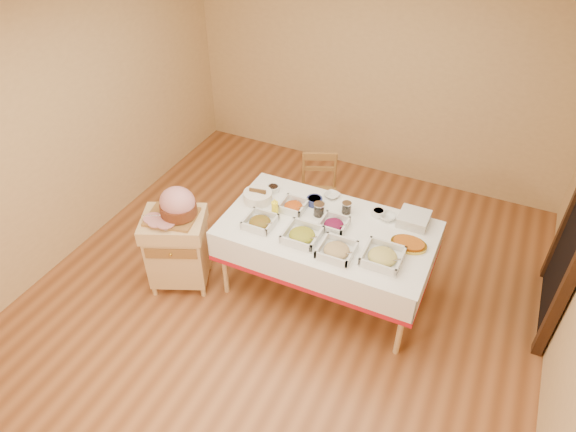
# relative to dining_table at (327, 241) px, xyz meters

# --- Properties ---
(room_shell) EXTENTS (5.00, 5.00, 5.00)m
(room_shell) POSITION_rel_dining_table_xyz_m (-0.30, -0.30, 0.70)
(room_shell) COLOR #98582F
(room_shell) RESTS_ON ground
(dining_table) EXTENTS (1.82, 1.02, 0.76)m
(dining_table) POSITION_rel_dining_table_xyz_m (0.00, 0.00, 0.00)
(dining_table) COLOR #DFB67A
(dining_table) RESTS_ON ground
(butcher_cart) EXTENTS (0.69, 0.64, 0.78)m
(butcher_cart) POSITION_rel_dining_table_xyz_m (-1.28, -0.48, -0.16)
(butcher_cart) COLOR #DFB67A
(butcher_cart) RESTS_ON ground
(dining_chair) EXTENTS (0.50, 0.49, 0.85)m
(dining_chair) POSITION_rel_dining_table_xyz_m (-0.42, 0.84, -0.16)
(dining_chair) COLOR olive
(dining_chair) RESTS_ON ground
(ham_on_board) EXTENTS (0.45, 0.43, 0.30)m
(ham_on_board) POSITION_rel_dining_table_xyz_m (-1.23, -0.45, 0.30)
(ham_on_board) COLOR olive
(ham_on_board) RESTS_ON butcher_cart
(serving_dish_a) EXTENTS (0.26, 0.25, 0.11)m
(serving_dish_a) POSITION_rel_dining_table_xyz_m (-0.54, -0.22, 0.20)
(serving_dish_a) COLOR silver
(serving_dish_a) RESTS_ON dining_table
(serving_dish_b) EXTENTS (0.29, 0.29, 0.12)m
(serving_dish_b) POSITION_rel_dining_table_xyz_m (-0.14, -0.23, 0.20)
(serving_dish_b) COLOR silver
(serving_dish_b) RESTS_ON dining_table
(serving_dish_c) EXTENTS (0.28, 0.28, 0.11)m
(serving_dish_c) POSITION_rel_dining_table_xyz_m (0.19, -0.28, 0.20)
(serving_dish_c) COLOR silver
(serving_dish_c) RESTS_ON dining_table
(serving_dish_d) EXTENTS (0.31, 0.31, 0.12)m
(serving_dish_d) POSITION_rel_dining_table_xyz_m (0.54, -0.19, 0.20)
(serving_dish_d) COLOR silver
(serving_dish_d) RESTS_ON dining_table
(serving_dish_e) EXTENTS (0.23, 0.22, 0.11)m
(serving_dish_e) POSITION_rel_dining_table_xyz_m (-0.38, 0.11, 0.19)
(serving_dish_e) COLOR silver
(serving_dish_e) RESTS_ON dining_table
(serving_dish_f) EXTENTS (0.24, 0.23, 0.11)m
(serving_dish_f) POSITION_rel_dining_table_xyz_m (0.04, 0.02, 0.20)
(serving_dish_f) COLOR silver
(serving_dish_f) RESTS_ON dining_table
(small_bowl_left) EXTENTS (0.12, 0.12, 0.05)m
(small_bowl_left) POSITION_rel_dining_table_xyz_m (-0.67, 0.28, 0.19)
(small_bowl_left) COLOR silver
(small_bowl_left) RESTS_ON dining_table
(small_bowl_mid) EXTENTS (0.15, 0.15, 0.06)m
(small_bowl_mid) POSITION_rel_dining_table_xyz_m (-0.24, 0.26, 0.20)
(small_bowl_mid) COLOR navy
(small_bowl_mid) RESTS_ON dining_table
(small_bowl_right) EXTENTS (0.11, 0.11, 0.06)m
(small_bowl_right) POSITION_rel_dining_table_xyz_m (0.34, 0.34, 0.19)
(small_bowl_right) COLOR silver
(small_bowl_right) RESTS_ON dining_table
(bowl_white_imported) EXTENTS (0.17, 0.17, 0.03)m
(bowl_white_imported) POSITION_rel_dining_table_xyz_m (-0.13, 0.43, 0.18)
(bowl_white_imported) COLOR silver
(bowl_white_imported) RESTS_ON dining_table
(bowl_small_imported) EXTENTS (0.17, 0.17, 0.04)m
(bowl_small_imported) POSITION_rel_dining_table_xyz_m (0.43, 0.33, 0.18)
(bowl_small_imported) COLOR silver
(bowl_small_imported) RESTS_ON dining_table
(preserve_jar_left) EXTENTS (0.10, 0.10, 0.12)m
(preserve_jar_left) POSITION_rel_dining_table_xyz_m (-0.14, 0.12, 0.22)
(preserve_jar_left) COLOR silver
(preserve_jar_left) RESTS_ON dining_table
(preserve_jar_right) EXTENTS (0.09, 0.09, 0.11)m
(preserve_jar_right) POSITION_rel_dining_table_xyz_m (0.07, 0.26, 0.21)
(preserve_jar_right) COLOR silver
(preserve_jar_right) RESTS_ON dining_table
(mustard_bottle) EXTENTS (0.06, 0.06, 0.18)m
(mustard_bottle) POSITION_rel_dining_table_xyz_m (-0.49, -0.05, 0.24)
(mustard_bottle) COLOR yellow
(mustard_bottle) RESTS_ON dining_table
(bread_basket) EXTENTS (0.26, 0.26, 0.12)m
(bread_basket) POSITION_rel_dining_table_xyz_m (-0.72, 0.08, 0.21)
(bread_basket) COLOR white
(bread_basket) RESTS_ON dining_table
(plate_stack) EXTENTS (0.25, 0.25, 0.09)m
(plate_stack) POSITION_rel_dining_table_xyz_m (0.65, 0.37, 0.21)
(plate_stack) COLOR silver
(plate_stack) RESTS_ON dining_table
(brass_platter) EXTENTS (0.30, 0.22, 0.04)m
(brass_platter) POSITION_rel_dining_table_xyz_m (0.69, 0.06, 0.18)
(brass_platter) COLOR gold
(brass_platter) RESTS_ON dining_table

